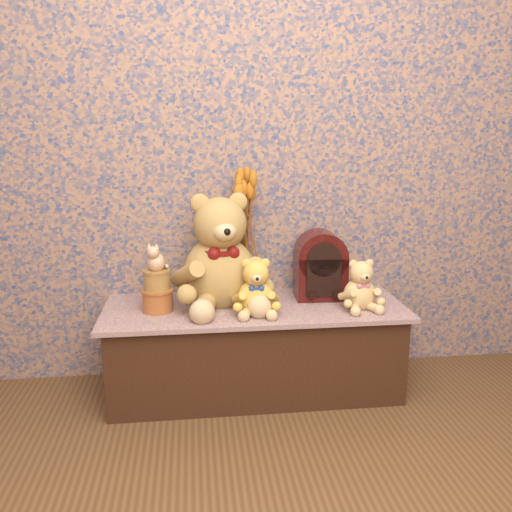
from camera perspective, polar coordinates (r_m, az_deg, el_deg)
The scene contains 10 objects.
display_shelf at distance 2.47m, azimuth -0.14°, elevation -9.85°, with size 1.34×0.51×0.41m, color #35476E.
teddy_large at distance 2.36m, azimuth -3.95°, elevation 1.17°, with size 0.43×0.51×0.54m, color #9E753D, non-canonical shape.
teddy_medium at distance 2.27m, azimuth -0.03°, elevation -2.97°, with size 0.20×0.24×0.26m, color gold, non-canonical shape.
teddy_small at distance 2.37m, azimuth 11.07°, elevation -2.73°, with size 0.19×0.22×0.24m, color tan, non-canonical shape.
cathedral_radio at distance 2.48m, azimuth 6.89°, elevation -0.91°, with size 0.23×0.17×0.32m, color #340A09, non-canonical shape.
ceramic_vase at distance 2.50m, azimuth -1.58°, elevation -2.13°, with size 0.12×0.12×0.20m, color tan.
dried_stalks at distance 2.44m, azimuth -1.62°, elevation 4.64°, with size 0.21×0.21×0.40m, color #BE6E1E, non-canonical shape.
biscuit_tin_lower at distance 2.35m, azimuth -10.46°, elevation -4.70°, with size 0.13×0.13×0.09m, color gold.
biscuit_tin_upper at distance 2.32m, azimuth -10.55°, elevation -2.56°, with size 0.11×0.11×0.09m, color #CCBA59.
cat_figurine at distance 2.30m, azimuth -10.66°, elevation -0.00°, with size 0.09×0.10×0.12m, color silver, non-canonical shape.
Camera 1 is at (-0.27, -1.00, 1.17)m, focal length 37.43 mm.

